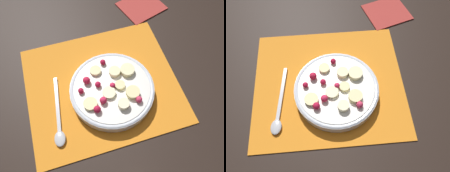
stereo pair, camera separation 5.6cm
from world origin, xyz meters
The scene contains 5 objects.
ground_plane centered at (0.00, 0.00, 0.00)m, with size 3.00×3.00×0.00m, color black.
placemat centered at (0.00, 0.00, 0.00)m, with size 0.41×0.36×0.01m.
fruit_bowl centered at (0.02, -0.03, 0.02)m, with size 0.22×0.22×0.05m.
spoon centered at (-0.14, -0.08, 0.01)m, with size 0.04×0.19×0.01m.
napkin centered at (0.21, 0.26, 0.00)m, with size 0.17×0.16×0.01m.
Camera 1 is at (-0.06, -0.28, 0.54)m, focal length 35.00 mm.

